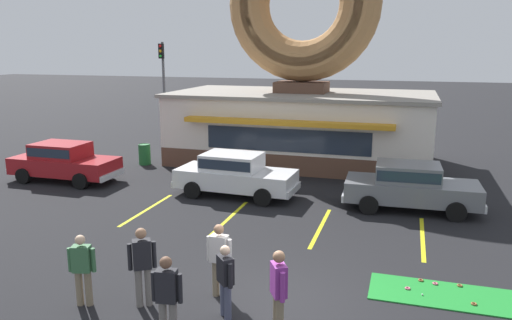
% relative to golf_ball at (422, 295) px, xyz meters
% --- Properties ---
extents(ground_plane, '(160.00, 160.00, 0.00)m').
position_rel_golf_ball_xyz_m(ground_plane, '(-2.99, -1.29, -0.05)').
color(ground_plane, black).
extents(donut_shop_building, '(12.30, 6.75, 10.96)m').
position_rel_golf_ball_xyz_m(donut_shop_building, '(-5.48, 12.66, 3.69)').
color(donut_shop_building, brown).
rests_on(donut_shop_building, ground).
extents(putting_mat, '(3.77, 1.34, 0.03)m').
position_rel_golf_ball_xyz_m(putting_mat, '(0.72, 0.19, -0.04)').
color(putting_mat, '#1E842D').
rests_on(putting_mat, ground).
extents(mini_donut_near_left, '(0.13, 0.13, 0.04)m').
position_rel_golf_ball_xyz_m(mini_donut_near_left, '(0.30, 0.66, -0.00)').
color(mini_donut_near_left, '#D8667F').
rests_on(mini_donut_near_left, putting_mat).
extents(mini_donut_near_right, '(0.13, 0.13, 0.04)m').
position_rel_golf_ball_xyz_m(mini_donut_near_right, '(-0.02, 0.74, -0.00)').
color(mini_donut_near_right, brown).
rests_on(mini_donut_near_right, putting_mat).
extents(mini_donut_mid_left, '(0.13, 0.13, 0.04)m').
position_rel_golf_ball_xyz_m(mini_donut_mid_left, '(1.05, -0.10, -0.00)').
color(mini_donut_mid_left, brown).
rests_on(mini_donut_mid_left, putting_mat).
extents(mini_donut_mid_centre, '(0.13, 0.13, 0.04)m').
position_rel_golf_ball_xyz_m(mini_donut_mid_centre, '(-0.32, 0.22, -0.00)').
color(mini_donut_mid_centre, '#D8667F').
rests_on(mini_donut_mid_centre, putting_mat).
extents(mini_donut_mid_right, '(0.13, 0.13, 0.04)m').
position_rel_golf_ball_xyz_m(mini_donut_mid_right, '(0.84, 0.72, -0.00)').
color(mini_donut_mid_right, brown).
rests_on(mini_donut_mid_right, putting_mat).
extents(golf_ball, '(0.04, 0.04, 0.04)m').
position_rel_golf_ball_xyz_m(golf_ball, '(0.00, 0.00, 0.00)').
color(golf_ball, white).
rests_on(golf_ball, putting_mat).
extents(car_white, '(4.63, 2.14, 1.60)m').
position_rel_golf_ball_xyz_m(car_white, '(-6.60, 6.20, 0.82)').
color(car_white, silver).
rests_on(car_white, ground).
extents(car_grey, '(4.61, 2.09, 1.60)m').
position_rel_golf_ball_xyz_m(car_grey, '(-0.33, 6.36, 0.82)').
color(car_grey, slate).
rests_on(car_grey, ground).
extents(car_red, '(4.56, 1.99, 1.60)m').
position_rel_golf_ball_xyz_m(car_red, '(-14.10, 6.13, 0.82)').
color(car_red, maroon).
rests_on(car_red, ground).
extents(pedestrian_blue_sweater_man, '(0.44, 0.46, 1.56)m').
position_rel_golf_ball_xyz_m(pedestrian_blue_sweater_man, '(-3.88, -2.08, 0.81)').
color(pedestrian_blue_sweater_man, '#474C66').
rests_on(pedestrian_blue_sweater_man, ground).
extents(pedestrian_hooded_kid, '(0.59, 0.27, 1.69)m').
position_rel_golf_ball_xyz_m(pedestrian_hooded_kid, '(-4.32, -1.30, 0.89)').
color(pedestrian_hooded_kid, '#7F7056').
rests_on(pedestrian_hooded_kid, ground).
extents(pedestrian_leather_jacket_man, '(0.58, 0.33, 1.59)m').
position_rel_golf_ball_xyz_m(pedestrian_leather_jacket_man, '(-6.96, -2.51, 0.83)').
color(pedestrian_leather_jacket_man, '#7F7056').
rests_on(pedestrian_leather_jacket_man, ground).
extents(pedestrian_clipboard_woman, '(0.59, 0.29, 1.73)m').
position_rel_golf_ball_xyz_m(pedestrian_clipboard_woman, '(-4.59, -3.26, 0.91)').
color(pedestrian_clipboard_woman, slate).
rests_on(pedestrian_clipboard_woman, ground).
extents(pedestrian_beanie_man, '(0.40, 0.53, 1.75)m').
position_rel_golf_ball_xyz_m(pedestrian_beanie_man, '(-2.68, -2.45, 0.93)').
color(pedestrian_beanie_man, '#7F7056').
rests_on(pedestrian_beanie_man, ground).
extents(pedestrian_crossing_woman, '(0.52, 0.41, 1.76)m').
position_rel_golf_ball_xyz_m(pedestrian_crossing_woman, '(-5.72, -2.16, 0.93)').
color(pedestrian_crossing_woman, slate).
rests_on(pedestrian_crossing_woman, ground).
extents(trash_bin, '(0.57, 0.57, 0.97)m').
position_rel_golf_ball_xyz_m(trash_bin, '(-12.43, 9.83, 0.45)').
color(trash_bin, '#1E662D').
rests_on(trash_bin, ground).
extents(traffic_light_pole, '(0.28, 0.47, 5.80)m').
position_rel_golf_ball_xyz_m(traffic_light_pole, '(-15.33, 17.61, 3.66)').
color(traffic_light_pole, '#595B60').
rests_on(traffic_light_pole, ground).
extents(parking_stripe_far_left, '(0.12, 3.60, 0.01)m').
position_rel_golf_ball_xyz_m(parking_stripe_far_left, '(-8.92, 3.71, -0.05)').
color(parking_stripe_far_left, yellow).
rests_on(parking_stripe_far_left, ground).
extents(parking_stripe_left, '(0.12, 3.60, 0.01)m').
position_rel_golf_ball_xyz_m(parking_stripe_left, '(-5.92, 3.71, -0.05)').
color(parking_stripe_left, yellow).
rests_on(parking_stripe_left, ground).
extents(parking_stripe_mid_left, '(0.12, 3.60, 0.01)m').
position_rel_golf_ball_xyz_m(parking_stripe_mid_left, '(-2.92, 3.71, -0.05)').
color(parking_stripe_mid_left, yellow).
rests_on(parking_stripe_mid_left, ground).
extents(parking_stripe_centre, '(0.12, 3.60, 0.01)m').
position_rel_golf_ball_xyz_m(parking_stripe_centre, '(0.08, 3.71, -0.05)').
color(parking_stripe_centre, yellow).
rests_on(parking_stripe_centre, ground).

